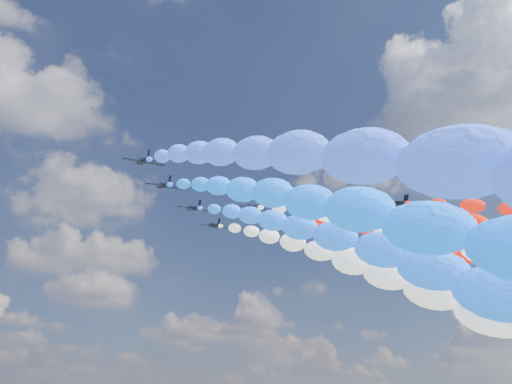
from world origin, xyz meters
name	(u,v)px	position (x,y,z in m)	size (l,w,h in m)	color
jet_0	(144,161)	(-29.43, -7.27, 102.93)	(7.85, 10.53, 2.32)	black
trail_0	(326,183)	(-29.43, -72.58, 75.38)	(6.87, 128.95, 59.34)	blue
jet_1	(164,185)	(-21.94, 3.81, 102.93)	(7.85, 10.53, 2.32)	black
trail_1	(332,228)	(-21.94, -61.50, 75.38)	(6.87, 128.95, 59.34)	#0C61FF
jet_2	(194,208)	(-11.01, 15.46, 102.93)	(7.85, 10.53, 2.32)	black
trail_2	(356,262)	(-11.01, -49.85, 75.38)	(6.87, 128.95, 59.34)	#155CFF
jet_3	(253,207)	(1.55, 9.01, 102.93)	(7.85, 10.53, 2.32)	black
trail_3	(466,261)	(1.55, -56.30, 75.38)	(6.87, 128.95, 59.34)	white
jet_4	(214,225)	(-1.43, 26.53, 102.93)	(7.85, 10.53, 2.32)	black
trail_4	(367,284)	(-1.43, -38.78, 75.38)	(6.87, 128.95, 59.34)	white
jet_5	(273,217)	(9.32, 13.81, 102.93)	(7.85, 10.53, 2.32)	black
trail_5	(483,274)	(9.32, -51.50, 75.38)	(6.87, 128.95, 59.34)	#F60C01
jet_6	(336,211)	(20.75, 2.61, 102.93)	(7.85, 10.53, 2.32)	black
jet_7	(396,203)	(30.42, -7.94, 102.93)	(7.85, 10.53, 2.32)	black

